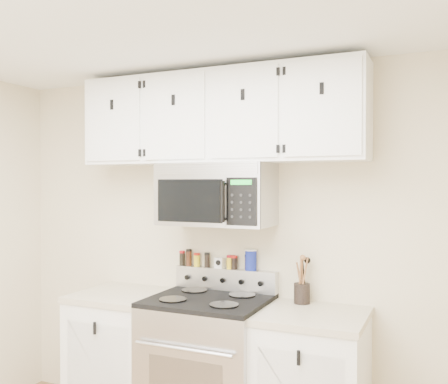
% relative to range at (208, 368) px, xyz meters
% --- Properties ---
extents(back_wall, '(3.50, 0.01, 2.50)m').
position_rel_range_xyz_m(back_wall, '(0.00, 0.32, 0.76)').
color(back_wall, beige).
rests_on(back_wall, floor).
extents(range, '(0.76, 0.65, 1.10)m').
position_rel_range_xyz_m(range, '(0.00, 0.00, 0.00)').
color(range, '#B7B7BA').
rests_on(range, floor).
extents(base_cabinet_left, '(0.64, 0.62, 0.92)m').
position_rel_range_xyz_m(base_cabinet_left, '(-0.69, 0.02, -0.03)').
color(base_cabinet_left, white).
rests_on(base_cabinet_left, floor).
extents(microwave, '(0.76, 0.44, 0.42)m').
position_rel_range_xyz_m(microwave, '(0.00, 0.13, 1.14)').
color(microwave, '#9E9EA3').
rests_on(microwave, back_wall).
extents(upper_cabinets, '(2.00, 0.35, 0.62)m').
position_rel_range_xyz_m(upper_cabinets, '(-0.00, 0.15, 1.66)').
color(upper_cabinets, white).
rests_on(upper_cabinets, back_wall).
extents(utensil_crock, '(0.10, 0.10, 0.30)m').
position_rel_range_xyz_m(utensil_crock, '(0.57, 0.22, 0.51)').
color(utensil_crock, black).
rests_on(utensil_crock, base_cabinet_right).
extents(kitchen_timer, '(0.07, 0.06, 0.07)m').
position_rel_range_xyz_m(kitchen_timer, '(-0.04, 0.28, 0.65)').
color(kitchen_timer, white).
rests_on(kitchen_timer, range).
extents(salt_canister, '(0.08, 0.08, 0.15)m').
position_rel_range_xyz_m(salt_canister, '(0.19, 0.28, 0.69)').
color(salt_canister, '#152495').
rests_on(salt_canister, range).
extents(spice_jar_0, '(0.04, 0.04, 0.11)m').
position_rel_range_xyz_m(spice_jar_0, '(-0.35, 0.28, 0.67)').
color(spice_jar_0, black).
rests_on(spice_jar_0, range).
extents(spice_jar_1, '(0.04, 0.04, 0.12)m').
position_rel_range_xyz_m(spice_jar_1, '(-0.29, 0.28, 0.67)').
color(spice_jar_1, '#411E0F').
rests_on(spice_jar_1, range).
extents(spice_jar_2, '(0.04, 0.04, 0.10)m').
position_rel_range_xyz_m(spice_jar_2, '(-0.23, 0.28, 0.66)').
color(spice_jar_2, yellow).
rests_on(spice_jar_2, range).
extents(spice_jar_3, '(0.04, 0.04, 0.10)m').
position_rel_range_xyz_m(spice_jar_3, '(-0.15, 0.28, 0.67)').
color(spice_jar_3, black).
rests_on(spice_jar_3, range).
extents(spice_jar_4, '(0.04, 0.04, 0.10)m').
position_rel_range_xyz_m(spice_jar_4, '(0.03, 0.28, 0.66)').
color(spice_jar_4, yellow).
rests_on(spice_jar_4, range).
extents(spice_jar_5, '(0.05, 0.05, 0.10)m').
position_rel_range_xyz_m(spice_jar_5, '(0.06, 0.28, 0.66)').
color(spice_jar_5, black).
rests_on(spice_jar_5, range).
extents(spice_jar_6, '(0.04, 0.04, 0.11)m').
position_rel_range_xyz_m(spice_jar_6, '(0.17, 0.28, 0.67)').
color(spice_jar_6, '#3C1C0E').
rests_on(spice_jar_6, range).
extents(spice_jar_7, '(0.04, 0.04, 0.10)m').
position_rel_range_xyz_m(spice_jar_7, '(0.20, 0.28, 0.66)').
color(spice_jar_7, '#C38D17').
rests_on(spice_jar_7, range).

